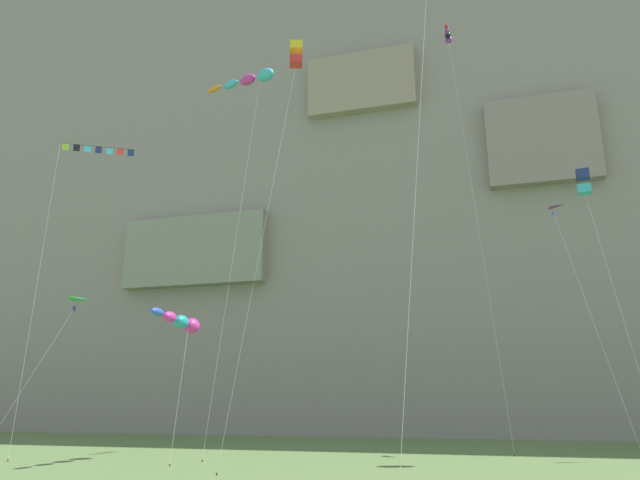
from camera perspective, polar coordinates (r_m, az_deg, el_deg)
cliff_face at (r=78.24m, az=6.05°, el=6.51°), size 180.00×26.00×65.05m
kite_windsock_mid_right at (r=37.99m, az=-13.23°, el=-7.75°), size 2.29×6.68×8.60m
kite_windsock_low_right at (r=48.83m, az=-6.87°, el=15.18°), size 6.82×7.44×28.71m
kite_box_upper_mid at (r=38.15m, az=-2.35°, el=17.45°), size 2.97×4.10×24.87m
kite_delta_upper_left at (r=45.16m, az=21.73°, el=1.62°), size 3.96×4.00×16.62m
kite_windsock_upper_right at (r=55.37m, az=12.31°, el=18.62°), size 2.88×5.71×34.61m
kite_banner_mid_center at (r=47.11m, az=-21.02°, el=7.28°), size 4.72×6.23×21.86m
kite_delta_high_right at (r=44.17m, az=-23.16°, el=-6.40°), size 2.91×4.48×9.71m
kite_box_mid_left at (r=40.41m, az=24.19°, el=5.10°), size 2.07×3.99×17.36m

